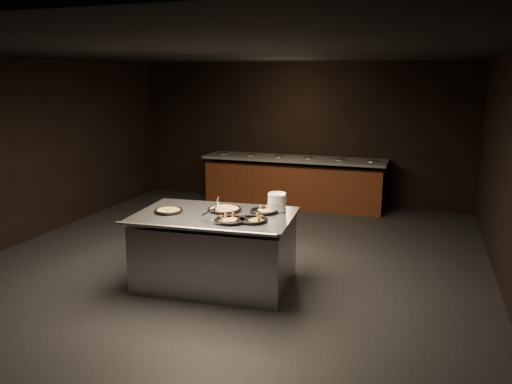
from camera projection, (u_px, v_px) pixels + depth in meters
room at (228, 163)px, 6.69m from camera, size 7.02×8.02×2.92m
salad_bar at (293, 185)px, 10.20m from camera, size 3.70×0.83×1.18m
serving_counter at (215, 251)px, 6.27m from camera, size 2.02×1.37×0.93m
plate_stack at (277, 202)px, 6.28m from camera, size 0.23×0.23×0.23m
pan_veggie_whole at (169, 211)px, 6.24m from camera, size 0.35×0.35×0.04m
pan_cheese_whole at (225, 209)px, 6.31m from camera, size 0.43×0.43×0.04m
pan_cheese_slices_a at (264, 211)px, 6.23m from camera, size 0.36×0.36×0.04m
pan_cheese_slices_b at (231, 220)px, 5.83m from camera, size 0.39×0.39×0.04m
pan_veggie_slices at (252, 220)px, 5.84m from camera, size 0.36×0.36×0.04m
server_left at (217, 205)px, 6.28m from camera, size 0.14×0.35×0.17m
server_right at (211, 215)px, 5.80m from camera, size 0.34×0.19×0.17m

